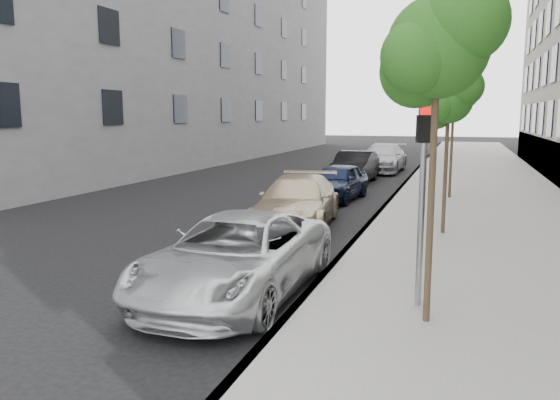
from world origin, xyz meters
The scene contains 12 objects.
ground centered at (0.00, 0.00, 0.00)m, with size 160.00×160.00×0.00m, color black.
sidewalk centered at (4.30, 24.00, 0.07)m, with size 6.40×72.00×0.14m, color gray.
curb centered at (1.18, 24.00, 0.07)m, with size 0.15×72.00×0.14m, color #9E9B93.
tree_near centered at (3.23, 1.50, 4.08)m, with size 1.74×1.54×4.81m.
tree_mid centered at (3.23, 8.00, 3.55)m, with size 1.59×1.39×4.20m.
tree_far centered at (3.23, 14.50, 3.63)m, with size 1.67×1.47×4.31m.
signal_pole centered at (3.03, 2.16, 2.10)m, with size 0.28×0.23×3.14m.
minivan centered at (-0.10, 2.11, 0.71)m, with size 2.34×5.07×1.41m, color silver.
suv centered at (-0.81, 8.18, 0.72)m, with size 2.02×4.96×1.44m, color tan.
sedan_blue centered at (-0.83, 13.45, 0.69)m, with size 1.62×4.03×1.37m, color black.
sedan_black centered at (-1.19, 18.76, 0.74)m, with size 1.58×4.52×1.49m, color black.
sedan_rear centered at (-0.66, 24.32, 0.78)m, with size 2.20×5.41×1.57m, color #A4A5AC.
Camera 1 is at (3.60, -6.52, 3.16)m, focal length 35.00 mm.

